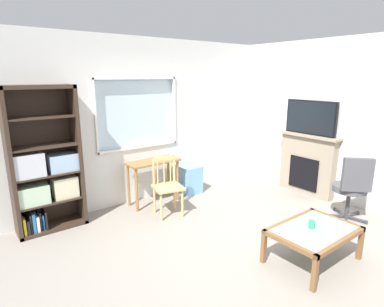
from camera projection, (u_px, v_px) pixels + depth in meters
name	position (u px, v px, depth m)	size (l,w,h in m)	color
ground	(241.00, 247.00, 4.02)	(5.81, 5.48, 0.02)	gray
wall_back_with_window	(150.00, 121.00, 5.43)	(4.81, 0.15, 2.71)	silver
wall_right	(350.00, 123.00, 5.15)	(0.12, 4.68, 2.71)	silver
bookshelf	(44.00, 169.00, 4.29)	(0.90, 0.38, 1.99)	#38281E
desk_under_window	(153.00, 169.00, 5.24)	(0.88, 0.38, 0.74)	olive
wooden_chair	(167.00, 186.00, 4.84)	(0.50, 0.48, 0.90)	tan
plastic_drawer_unit	(189.00, 179.00, 5.82)	(0.35, 0.40, 0.50)	#72ADDB
fireplace	(307.00, 164.00, 5.72)	(0.26, 1.13, 1.10)	gray
tv	(311.00, 118.00, 5.50)	(0.06, 0.95, 0.60)	black
office_chair	(352.00, 185.00, 4.58)	(0.63, 0.60, 1.00)	#4C4C51
coffee_table	(314.00, 233.00, 3.62)	(1.00, 0.69, 0.41)	#8C9E99
sippy_cup	(312.00, 224.00, 3.61)	(0.07, 0.07, 0.09)	#33B770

